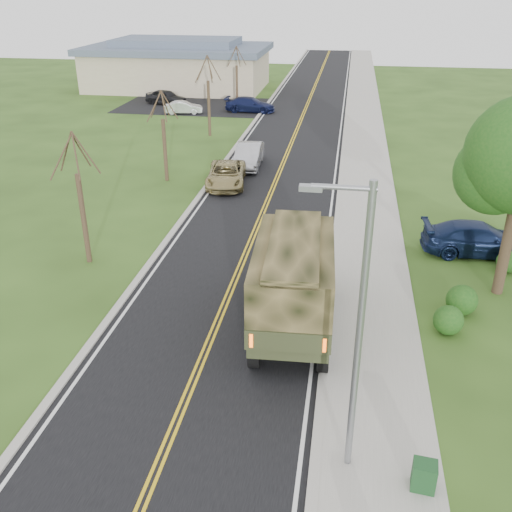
% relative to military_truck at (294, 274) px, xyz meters
% --- Properties ---
extents(ground, '(160.00, 160.00, 0.00)m').
position_rel_military_truck_xyz_m(ground, '(-2.84, -6.09, -2.18)').
color(ground, '#2A4416').
rests_on(ground, ground).
extents(road, '(8.00, 120.00, 0.01)m').
position_rel_military_truck_xyz_m(road, '(-2.84, 33.91, -2.17)').
color(road, black).
rests_on(road, ground).
extents(curb_right, '(0.30, 120.00, 0.12)m').
position_rel_military_truck_xyz_m(curb_right, '(1.31, 33.91, -2.12)').
color(curb_right, '#9E998E').
rests_on(curb_right, ground).
extents(sidewalk_right, '(3.20, 120.00, 0.10)m').
position_rel_military_truck_xyz_m(sidewalk_right, '(3.06, 33.91, -2.13)').
color(sidewalk_right, '#9E998E').
rests_on(sidewalk_right, ground).
extents(curb_left, '(0.30, 120.00, 0.10)m').
position_rel_military_truck_xyz_m(curb_left, '(-6.99, 33.91, -2.13)').
color(curb_left, '#9E998E').
rests_on(curb_left, ground).
extents(street_light, '(1.65, 0.22, 8.00)m').
position_rel_military_truck_xyz_m(street_light, '(2.06, -6.59, 2.25)').
color(street_light, gray).
rests_on(street_light, ground).
extents(bare_tree_a, '(1.93, 2.26, 6.08)m').
position_rel_military_truck_xyz_m(bare_tree_a, '(-9.84, 3.92, 0.45)').
color(bare_tree_a, '#38281C').
rests_on(bare_tree_a, ground).
extents(bare_tree_b, '(1.83, 2.14, 5.73)m').
position_rel_military_truck_xyz_m(bare_tree_b, '(-9.84, 15.92, 0.30)').
color(bare_tree_b, '#38281C').
rests_on(bare_tree_b, ground).
extents(bare_tree_c, '(2.04, 2.39, 6.42)m').
position_rel_military_truck_xyz_m(bare_tree_c, '(-9.84, 27.92, 0.60)').
color(bare_tree_c, '#38281C').
rests_on(bare_tree_c, ground).
extents(bare_tree_d, '(1.88, 2.20, 5.91)m').
position_rel_military_truck_xyz_m(bare_tree_d, '(-9.84, 39.92, 0.37)').
color(bare_tree_d, '#38281C').
rests_on(bare_tree_d, ground).
extents(commercial_building, '(25.50, 21.50, 5.65)m').
position_rel_military_truck_xyz_m(commercial_building, '(-18.83, 49.89, 0.51)').
color(commercial_building, tan).
rests_on(commercial_building, ground).
extents(military_truck, '(3.01, 7.74, 3.80)m').
position_rel_military_truck_xyz_m(military_truck, '(0.00, 0.00, 0.00)').
color(military_truck, black).
rests_on(military_truck, ground).
extents(suv_champagne, '(2.92, 5.27, 1.39)m').
position_rel_military_truck_xyz_m(suv_champagne, '(-5.84, 15.64, -1.48)').
color(suv_champagne, '#9C8D58').
rests_on(suv_champagne, ground).
extents(sedan_silver, '(1.85, 4.84, 1.57)m').
position_rel_military_truck_xyz_m(sedan_silver, '(-5.13, 19.76, -1.39)').
color(sedan_silver, '#A3A3A8').
rests_on(sedan_silver, ground).
extents(pickup_navy, '(5.36, 2.46, 1.52)m').
position_rel_military_truck_xyz_m(pickup_navy, '(7.98, 7.68, -1.42)').
color(pickup_navy, '#101C3E').
rests_on(pickup_navy, ground).
extents(utility_box_near, '(0.65, 0.56, 0.80)m').
position_rel_military_truck_xyz_m(utility_box_near, '(4.05, -7.14, -1.68)').
color(utility_box_near, '#17411D').
rests_on(utility_box_near, sidewalk_right).
extents(lot_car_dark, '(4.78, 3.12, 1.51)m').
position_rel_military_truck_xyz_m(lot_car_dark, '(-17.38, 40.00, -1.42)').
color(lot_car_dark, black).
rests_on(lot_car_dark, ground).
extents(lot_car_silver, '(3.81, 2.00, 1.19)m').
position_rel_military_truck_xyz_m(lot_car_silver, '(-14.36, 35.91, -1.58)').
color(lot_car_silver, silver).
rests_on(lot_car_silver, ground).
extents(lot_car_navy, '(4.93, 2.09, 1.42)m').
position_rel_military_truck_xyz_m(lot_car_navy, '(-8.12, 37.76, -1.47)').
color(lot_car_navy, '#10153A').
rests_on(lot_car_navy, ground).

